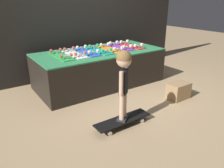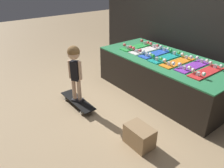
# 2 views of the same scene
# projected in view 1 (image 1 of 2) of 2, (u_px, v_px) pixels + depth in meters

# --- Properties ---
(ground_plane) EXTENTS (16.00, 16.00, 0.00)m
(ground_plane) POSITION_uv_depth(u_px,v_px,m) (118.00, 94.00, 3.64)
(ground_plane) COLOR tan
(back_wall) EXTENTS (4.95, 0.10, 2.21)m
(back_wall) POSITION_uv_depth(u_px,v_px,m) (78.00, 19.00, 4.26)
(back_wall) COLOR black
(back_wall) RESTS_ON ground_plane
(display_rack) EXTENTS (2.24, 1.03, 0.62)m
(display_rack) POSITION_uv_depth(u_px,v_px,m) (100.00, 68.00, 3.96)
(display_rack) COLOR black
(display_rack) RESTS_ON ground_plane
(skateboard_green_on_rack) EXTENTS (0.19, 0.66, 0.09)m
(skateboard_green_on_rack) POSITION_uv_depth(u_px,v_px,m) (61.00, 56.00, 3.48)
(skateboard_green_on_rack) COLOR green
(skateboard_green_on_rack) RESTS_ON display_rack
(skateboard_white_on_rack) EXTENTS (0.19, 0.66, 0.09)m
(skateboard_white_on_rack) POSITION_uv_depth(u_px,v_px,m) (75.00, 54.00, 3.60)
(skateboard_white_on_rack) COLOR white
(skateboard_white_on_rack) RESTS_ON display_rack
(skateboard_blue_on_rack) EXTENTS (0.19, 0.66, 0.09)m
(skateboard_blue_on_rack) POSITION_uv_depth(u_px,v_px,m) (87.00, 52.00, 3.73)
(skateboard_blue_on_rack) COLOR blue
(skateboard_blue_on_rack) RESTS_ON display_rack
(skateboard_teal_on_rack) EXTENTS (0.19, 0.66, 0.09)m
(skateboard_teal_on_rack) POSITION_uv_depth(u_px,v_px,m) (100.00, 50.00, 3.83)
(skateboard_teal_on_rack) COLOR teal
(skateboard_teal_on_rack) RESTS_ON display_rack
(skateboard_orange_on_rack) EXTENTS (0.19, 0.66, 0.09)m
(skateboard_orange_on_rack) POSITION_uv_depth(u_px,v_px,m) (111.00, 49.00, 3.95)
(skateboard_orange_on_rack) COLOR orange
(skateboard_orange_on_rack) RESTS_ON display_rack
(skateboard_purple_on_rack) EXTENTS (0.19, 0.66, 0.09)m
(skateboard_purple_on_rack) POSITION_uv_depth(u_px,v_px,m) (120.00, 47.00, 4.11)
(skateboard_purple_on_rack) COLOR purple
(skateboard_purple_on_rack) RESTS_ON display_rack
(skateboard_red_on_rack) EXTENTS (0.19, 0.66, 0.09)m
(skateboard_red_on_rack) POSITION_uv_depth(u_px,v_px,m) (131.00, 45.00, 4.22)
(skateboard_red_on_rack) COLOR red
(skateboard_red_on_rack) RESTS_ON display_rack
(skateboard_on_floor) EXTENTS (0.76, 0.20, 0.09)m
(skateboard_on_floor) POSITION_uv_depth(u_px,v_px,m) (123.00, 120.00, 2.72)
(skateboard_on_floor) COLOR black
(skateboard_on_floor) RESTS_ON ground_plane
(child) EXTENTS (0.20, 0.18, 0.87)m
(child) POSITION_uv_depth(u_px,v_px,m) (124.00, 73.00, 2.49)
(child) COLOR #2D2D33
(child) RESTS_ON skateboard_on_floor
(storage_box) EXTENTS (0.34, 0.23, 0.26)m
(storage_box) POSITION_uv_depth(u_px,v_px,m) (178.00, 91.00, 3.45)
(storage_box) COLOR #A37F56
(storage_box) RESTS_ON ground_plane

